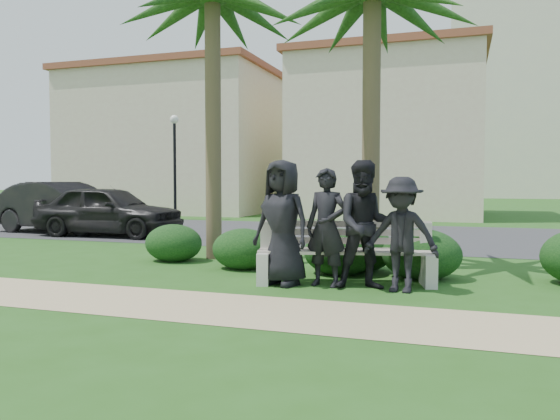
{
  "coord_description": "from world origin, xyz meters",
  "views": [
    {
      "loc": [
        2.22,
        -7.92,
        1.57
      ],
      "look_at": [
        -0.76,
        1.0,
        1.08
      ],
      "focal_mm": 35.0,
      "sensor_mm": 36.0,
      "label": 1
    }
  ],
  "objects_px": {
    "car_a": "(109,211)",
    "man_c": "(366,225)",
    "man_a": "(282,222)",
    "car_b": "(64,207)",
    "man_b": "(326,227)",
    "park_bench": "(346,257)",
    "street_lamp": "(175,148)",
    "man_d": "(401,235)"
  },
  "relations": [
    {
      "from": "street_lamp",
      "to": "man_a",
      "type": "xyz_separation_m",
      "value": [
        8.64,
        -12.1,
        -1.99
      ]
    },
    {
      "from": "man_c",
      "to": "man_d",
      "type": "height_order",
      "value": "man_c"
    },
    {
      "from": "park_bench",
      "to": "man_c",
      "type": "relative_size",
      "value": 1.49
    },
    {
      "from": "car_b",
      "to": "man_c",
      "type": "bearing_deg",
      "value": -114.3
    },
    {
      "from": "park_bench",
      "to": "car_a",
      "type": "bearing_deg",
      "value": 133.95
    },
    {
      "from": "man_c",
      "to": "car_b",
      "type": "xyz_separation_m",
      "value": [
        -10.29,
        5.88,
        -0.16
      ]
    },
    {
      "from": "man_b",
      "to": "man_d",
      "type": "relative_size",
      "value": 1.08
    },
    {
      "from": "man_b",
      "to": "man_a",
      "type": "bearing_deg",
      "value": -159.64
    },
    {
      "from": "man_a",
      "to": "car_a",
      "type": "relative_size",
      "value": 0.44
    },
    {
      "from": "car_a",
      "to": "car_b",
      "type": "relative_size",
      "value": 0.91
    },
    {
      "from": "man_c",
      "to": "car_a",
      "type": "distance_m",
      "value": 9.94
    },
    {
      "from": "car_a",
      "to": "man_d",
      "type": "bearing_deg",
      "value": -123.44
    },
    {
      "from": "car_a",
      "to": "car_b",
      "type": "bearing_deg",
      "value": 74.48
    },
    {
      "from": "man_b",
      "to": "car_b",
      "type": "distance_m",
      "value": 11.31
    },
    {
      "from": "park_bench",
      "to": "man_a",
      "type": "xyz_separation_m",
      "value": [
        -0.91,
        -0.37,
        0.53
      ]
    },
    {
      "from": "man_a",
      "to": "car_a",
      "type": "height_order",
      "value": "man_a"
    },
    {
      "from": "park_bench",
      "to": "man_b",
      "type": "relative_size",
      "value": 1.58
    },
    {
      "from": "street_lamp",
      "to": "park_bench",
      "type": "bearing_deg",
      "value": -50.87
    },
    {
      "from": "man_a",
      "to": "man_b",
      "type": "distance_m",
      "value": 0.67
    },
    {
      "from": "man_a",
      "to": "man_c",
      "type": "xyz_separation_m",
      "value": [
        1.26,
        0.06,
        -0.01
      ]
    },
    {
      "from": "street_lamp",
      "to": "man_a",
      "type": "distance_m",
      "value": 15.0
    },
    {
      "from": "street_lamp",
      "to": "man_c",
      "type": "xyz_separation_m",
      "value": [
        9.9,
        -12.04,
        -2.0
      ]
    },
    {
      "from": "man_b",
      "to": "car_b",
      "type": "bearing_deg",
      "value": 160.8
    },
    {
      "from": "man_a",
      "to": "man_d",
      "type": "distance_m",
      "value": 1.77
    },
    {
      "from": "street_lamp",
      "to": "man_b",
      "type": "distance_m",
      "value": 15.32
    },
    {
      "from": "park_bench",
      "to": "car_b",
      "type": "bearing_deg",
      "value": 137.21
    },
    {
      "from": "park_bench",
      "to": "man_b",
      "type": "height_order",
      "value": "man_b"
    },
    {
      "from": "man_c",
      "to": "car_a",
      "type": "bearing_deg",
      "value": 129.26
    },
    {
      "from": "man_c",
      "to": "man_d",
      "type": "bearing_deg",
      "value": -23.38
    },
    {
      "from": "man_d",
      "to": "car_b",
      "type": "distance_m",
      "value": 12.32
    },
    {
      "from": "man_a",
      "to": "park_bench",
      "type": "bearing_deg",
      "value": 37.65
    },
    {
      "from": "car_a",
      "to": "man_c",
      "type": "bearing_deg",
      "value": -124.73
    },
    {
      "from": "street_lamp",
      "to": "park_bench",
      "type": "xyz_separation_m",
      "value": [
        9.55,
        -11.73,
        -2.52
      ]
    },
    {
      "from": "car_a",
      "to": "man_a",
      "type": "bearing_deg",
      "value": -129.49
    },
    {
      "from": "man_a",
      "to": "street_lamp",
      "type": "bearing_deg",
      "value": 141.15
    },
    {
      "from": "man_a",
      "to": "man_d",
      "type": "xyz_separation_m",
      "value": [
        1.77,
        0.01,
        -0.13
      ]
    },
    {
      "from": "park_bench",
      "to": "street_lamp",
      "type": "bearing_deg",
      "value": 115.69
    },
    {
      "from": "man_a",
      "to": "car_b",
      "type": "bearing_deg",
      "value": 162.23
    },
    {
      "from": "man_a",
      "to": "man_c",
      "type": "relative_size",
      "value": 1.01
    },
    {
      "from": "man_b",
      "to": "man_c",
      "type": "height_order",
      "value": "man_c"
    },
    {
      "from": "man_a",
      "to": "man_d",
      "type": "relative_size",
      "value": 1.16
    },
    {
      "from": "park_bench",
      "to": "man_b",
      "type": "distance_m",
      "value": 0.59
    }
  ]
}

